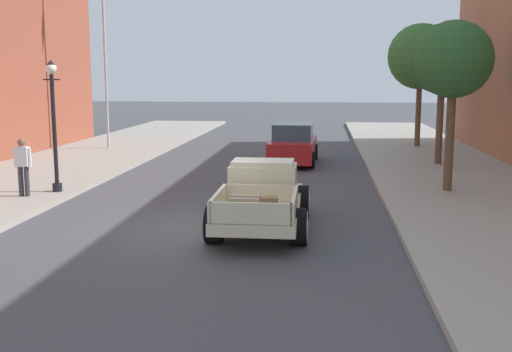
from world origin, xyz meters
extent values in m
plane|color=#47474C|center=(0.00, 0.00, 0.00)|extent=(140.00, 140.00, 0.00)
cube|color=beige|center=(1.40, 0.09, 0.54)|extent=(1.79, 4.91, 0.24)
cube|color=beige|center=(1.39, 0.44, 1.06)|extent=(1.57, 1.11, 0.80)
cube|color=beige|center=(1.39, 0.39, 1.52)|extent=(1.44, 0.94, 0.12)
cube|color=#3D4C5B|center=(1.39, 1.01, 1.22)|extent=(1.33, 0.05, 0.44)
cube|color=beige|center=(1.39, 1.74, 0.92)|extent=(1.33, 1.51, 0.52)
cube|color=silver|center=(1.38, 2.54, 0.90)|extent=(0.68, 0.10, 0.47)
cube|color=beige|center=(1.40, -1.31, 0.68)|extent=(1.70, 2.11, 0.04)
cube|color=beige|center=(0.59, -1.31, 0.90)|extent=(0.09, 2.10, 0.44)
cube|color=beige|center=(2.21, -1.30, 0.90)|extent=(0.09, 2.10, 0.44)
cube|color=beige|center=(1.41, -2.32, 0.90)|extent=(1.62, 0.09, 0.44)
cube|color=beige|center=(1.40, -0.30, 0.90)|extent=(1.62, 0.09, 0.44)
cylinder|color=black|center=(0.49, 1.43, 0.40)|extent=(0.36, 0.80, 0.80)
cylinder|color=silver|center=(0.30, 1.43, 0.40)|extent=(0.02, 0.66, 0.66)
cylinder|color=silver|center=(0.29, 1.43, 0.40)|extent=(0.02, 0.24, 0.24)
cylinder|color=black|center=(2.28, 1.44, 0.40)|extent=(0.36, 0.80, 0.80)
cylinder|color=silver|center=(2.47, 1.44, 0.40)|extent=(0.02, 0.66, 0.66)
cylinder|color=silver|center=(2.48, 1.44, 0.40)|extent=(0.02, 0.24, 0.24)
cylinder|color=black|center=(0.51, -1.26, 0.40)|extent=(0.36, 0.80, 0.80)
cylinder|color=silver|center=(0.32, -1.26, 0.40)|extent=(0.02, 0.66, 0.66)
cylinder|color=silver|center=(0.31, -1.26, 0.40)|extent=(0.02, 0.24, 0.24)
cylinder|color=black|center=(2.30, -1.25, 0.40)|extent=(0.36, 0.80, 0.80)
cylinder|color=silver|center=(2.49, -1.25, 0.40)|extent=(0.02, 0.66, 0.66)
cylinder|color=silver|center=(2.50, -1.25, 0.40)|extent=(0.02, 0.24, 0.24)
cube|color=gray|center=(1.23, -1.66, 0.90)|extent=(0.60, 0.44, 0.40)
cube|color=#3D2D1E|center=(1.23, -1.66, 0.90)|extent=(0.62, 0.05, 0.42)
cube|color=olive|center=(1.62, -1.01, 0.84)|extent=(0.48, 0.37, 0.28)
cube|color=#AD1E1E|center=(1.61, 10.99, 0.61)|extent=(1.87, 4.36, 0.80)
cube|color=#384C5B|center=(1.61, 10.84, 1.33)|extent=(1.59, 2.05, 0.64)
cylinder|color=black|center=(0.83, 12.30, 0.33)|extent=(0.24, 0.67, 0.66)
cylinder|color=black|center=(2.48, 12.25, 0.33)|extent=(0.24, 0.67, 0.66)
cylinder|color=black|center=(0.75, 9.72, 0.33)|extent=(0.24, 0.67, 0.66)
cylinder|color=black|center=(2.40, 9.67, 0.33)|extent=(0.24, 0.67, 0.66)
cylinder|color=#333338|center=(-5.76, 2.52, 0.58)|extent=(0.14, 0.14, 0.86)
cylinder|color=#333338|center=(-5.58, 2.52, 0.58)|extent=(0.14, 0.14, 0.86)
cube|color=silver|center=(-5.67, 2.52, 1.29)|extent=(0.36, 0.22, 0.56)
cylinder|color=silver|center=(-5.89, 2.52, 1.26)|extent=(0.09, 0.09, 0.54)
cylinder|color=silver|center=(-5.45, 2.52, 1.26)|extent=(0.09, 0.09, 0.54)
sphere|color=brown|center=(-5.67, 2.52, 1.69)|extent=(0.22, 0.22, 0.22)
cylinder|color=black|center=(-5.04, 3.31, 0.27)|extent=(0.28, 0.28, 0.24)
cylinder|color=black|center=(-5.04, 3.31, 1.99)|extent=(0.12, 0.12, 3.20)
cylinder|color=black|center=(-5.04, 3.31, 3.44)|extent=(0.50, 0.04, 0.04)
sphere|color=silver|center=(-5.04, 3.31, 3.75)|extent=(0.32, 0.32, 0.32)
cone|color=black|center=(-5.04, 3.31, 3.93)|extent=(0.24, 0.24, 0.14)
cylinder|color=#B2B2B7|center=(-7.32, 14.15, 4.65)|extent=(0.12, 0.12, 9.00)
cylinder|color=brown|center=(6.54, 4.73, 1.66)|extent=(0.26, 0.26, 3.02)
sphere|color=#285628|center=(6.54, 4.73, 4.02)|extent=(2.26, 2.26, 2.26)
cylinder|color=brown|center=(7.31, 10.53, 1.67)|extent=(0.26, 0.26, 3.03)
sphere|color=#285628|center=(7.31, 10.53, 4.19)|extent=(2.67, 2.67, 2.67)
cylinder|color=brown|center=(7.41, 16.64, 1.72)|extent=(0.26, 0.26, 3.13)
sphere|color=#33662D|center=(7.41, 16.64, 4.46)|extent=(3.14, 3.14, 3.14)
camera|label=1|loc=(2.76, -13.82, 3.55)|focal=42.89mm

